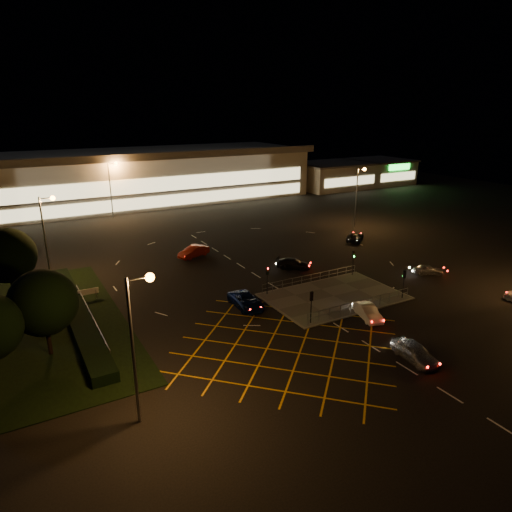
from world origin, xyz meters
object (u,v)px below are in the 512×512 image
signal_nw (267,275)px  car_east_grey (355,237)px  signal_sw (311,301)px  signal_ne (353,257)px  signal_se (404,278)px  car_left_blue (246,301)px  car_circ_red (194,252)px  car_near_silver (415,352)px  car_queue_white (368,312)px  car_far_dkgrey (293,264)px  car_right_silver (428,270)px

signal_nw → car_east_grey: size_ratio=0.70×
signal_sw → signal_ne: same height
signal_se → car_left_blue: bearing=-22.1°
signal_nw → car_circ_red: bearing=96.6°
car_near_silver → car_left_blue: bearing=120.5°
signal_nw → signal_sw: bearing=-90.0°
car_near_silver → signal_se: bearing=54.5°
car_queue_white → car_far_dkgrey: (1.83, 15.56, -0.04)m
signal_ne → car_left_blue: (-15.50, -1.68, -1.66)m
signal_sw → car_far_dkgrey: 15.73m
signal_sw → car_left_blue: size_ratio=0.62×
signal_nw → car_circ_red: 16.59m
car_far_dkgrey → car_east_grey: (15.31, 5.87, -0.01)m
car_right_silver → car_left_blue: bearing=115.3°
signal_se → car_near_silver: 12.85m
signal_ne → car_far_dkgrey: (-4.67, 5.82, -1.73)m
signal_se → car_near_silver: (-8.57, -9.44, -1.62)m
signal_se → car_east_grey: 22.44m
signal_sw → car_right_silver: bearing=-169.3°
signal_ne → car_left_blue: 15.68m
signal_sw → car_right_silver: 20.85m
signal_nw → signal_ne: (12.00, 0.00, 0.00)m
car_right_silver → signal_nw: bearing=109.7°
signal_se → car_circ_red: (-13.90, 24.39, -1.61)m
signal_sw → car_east_grey: (22.64, 19.68, -1.74)m
car_near_silver → car_queue_white: bearing=81.6°
car_near_silver → car_far_dkgrey: size_ratio=1.01×
signal_sw → car_left_blue: (-3.50, 6.30, -1.66)m
signal_nw → car_circ_red: (-1.90, 16.40, -1.61)m
signal_se → car_circ_red: signal_se is taller
signal_sw → signal_nw: size_ratio=1.00×
signal_sw → signal_ne: bearing=-146.4°
car_circ_red → car_east_grey: car_circ_red is taller
car_queue_white → car_far_dkgrey: bearing=100.3°
car_far_dkgrey → signal_ne: bearing=-98.3°
signal_nw → signal_ne: size_ratio=1.00×
car_queue_white → car_circ_red: bearing=122.8°
car_right_silver → car_near_silver: bearing=159.2°
car_queue_white → signal_ne: bearing=73.3°
signal_se → car_east_grey: (10.64, 19.68, -1.74)m
signal_ne → car_queue_white: (-6.50, -9.74, -1.69)m
car_near_silver → signal_nw: bearing=107.8°
signal_se → car_queue_white: 6.94m
signal_se → car_east_grey: size_ratio=0.70×
car_queue_white → car_right_silver: bearing=37.6°
car_queue_white → car_near_silver: bearing=-88.0°
signal_sw → car_near_silver: signal_sw is taller
car_far_dkgrey → signal_se: bearing=-118.4°
signal_se → car_right_silver: size_ratio=0.88×
car_far_dkgrey → car_queue_white: bearing=-143.8°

